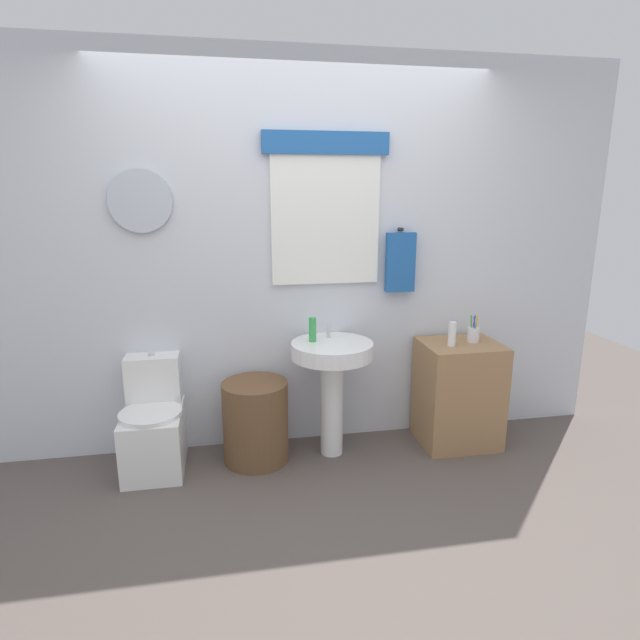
{
  "coord_description": "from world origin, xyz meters",
  "views": [
    {
      "loc": [
        -0.48,
        -2.28,
        1.73
      ],
      "look_at": [
        0.08,
        0.8,
        0.95
      ],
      "focal_mm": 28.94,
      "sensor_mm": 36.0,
      "label": 1
    }
  ],
  "objects_px": {
    "lotion_bottle": "(452,334)",
    "toilet": "(154,426)",
    "pedestal_sink": "(332,370)",
    "toothbrush_cup": "(473,334)",
    "wooden_cabinet": "(458,393)",
    "soap_bottle": "(313,329)",
    "laundry_hamper": "(256,421)"
  },
  "relations": [
    {
      "from": "pedestal_sink",
      "to": "toothbrush_cup",
      "type": "relative_size",
      "value": 4.21
    },
    {
      "from": "toilet",
      "to": "laundry_hamper",
      "type": "bearing_deg",
      "value": -2.9
    },
    {
      "from": "pedestal_sink",
      "to": "lotion_bottle",
      "type": "distance_m",
      "value": 0.84
    },
    {
      "from": "toilet",
      "to": "soap_bottle",
      "type": "bearing_deg",
      "value": 0.97
    },
    {
      "from": "laundry_hamper",
      "to": "toothbrush_cup",
      "type": "xyz_separation_m",
      "value": [
        1.5,
        0.02,
        0.51
      ]
    },
    {
      "from": "soap_bottle",
      "to": "pedestal_sink",
      "type": "bearing_deg",
      "value": -22.62
    },
    {
      "from": "wooden_cabinet",
      "to": "soap_bottle",
      "type": "relative_size",
      "value": 4.54
    },
    {
      "from": "toilet",
      "to": "toothbrush_cup",
      "type": "bearing_deg",
      "value": -0.34
    },
    {
      "from": "laundry_hamper",
      "to": "wooden_cabinet",
      "type": "bearing_deg",
      "value": 0.0
    },
    {
      "from": "lotion_bottle",
      "to": "toothbrush_cup",
      "type": "relative_size",
      "value": 0.88
    },
    {
      "from": "soap_bottle",
      "to": "lotion_bottle",
      "type": "height_order",
      "value": "soap_bottle"
    },
    {
      "from": "wooden_cabinet",
      "to": "lotion_bottle",
      "type": "distance_m",
      "value": 0.46
    },
    {
      "from": "wooden_cabinet",
      "to": "lotion_bottle",
      "type": "bearing_deg",
      "value": -156.44
    },
    {
      "from": "pedestal_sink",
      "to": "lotion_bottle",
      "type": "xyz_separation_m",
      "value": [
        0.81,
        -0.04,
        0.22
      ]
    },
    {
      "from": "wooden_cabinet",
      "to": "soap_bottle",
      "type": "height_order",
      "value": "soap_bottle"
    },
    {
      "from": "lotion_bottle",
      "to": "toothbrush_cup",
      "type": "height_order",
      "value": "toothbrush_cup"
    },
    {
      "from": "toilet",
      "to": "pedestal_sink",
      "type": "height_order",
      "value": "pedestal_sink"
    },
    {
      "from": "laundry_hamper",
      "to": "soap_bottle",
      "type": "bearing_deg",
      "value": 7.35
    },
    {
      "from": "toilet",
      "to": "lotion_bottle",
      "type": "bearing_deg",
      "value": -2.12
    },
    {
      "from": "lotion_bottle",
      "to": "toilet",
      "type": "bearing_deg",
      "value": 177.88
    },
    {
      "from": "pedestal_sink",
      "to": "toothbrush_cup",
      "type": "bearing_deg",
      "value": 1.15
    },
    {
      "from": "soap_bottle",
      "to": "wooden_cabinet",
      "type": "bearing_deg",
      "value": -2.81
    },
    {
      "from": "wooden_cabinet",
      "to": "toilet",
      "type": "bearing_deg",
      "value": 179.09
    },
    {
      "from": "laundry_hamper",
      "to": "toothbrush_cup",
      "type": "height_order",
      "value": "toothbrush_cup"
    },
    {
      "from": "wooden_cabinet",
      "to": "lotion_bottle",
      "type": "height_order",
      "value": "lotion_bottle"
    },
    {
      "from": "pedestal_sink",
      "to": "toothbrush_cup",
      "type": "xyz_separation_m",
      "value": [
        0.99,
        0.02,
        0.19
      ]
    },
    {
      "from": "wooden_cabinet",
      "to": "toothbrush_cup",
      "type": "height_order",
      "value": "toothbrush_cup"
    },
    {
      "from": "pedestal_sink",
      "to": "toilet",
      "type": "bearing_deg",
      "value": 178.38
    },
    {
      "from": "lotion_bottle",
      "to": "pedestal_sink",
      "type": "bearing_deg",
      "value": 177.16
    },
    {
      "from": "toothbrush_cup",
      "to": "toilet",
      "type": "bearing_deg",
      "value": 179.66
    },
    {
      "from": "wooden_cabinet",
      "to": "lotion_bottle",
      "type": "xyz_separation_m",
      "value": [
        -0.09,
        -0.04,
        0.45
      ]
    },
    {
      "from": "lotion_bottle",
      "to": "toothbrush_cup",
      "type": "bearing_deg",
      "value": 18.08
    }
  ]
}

